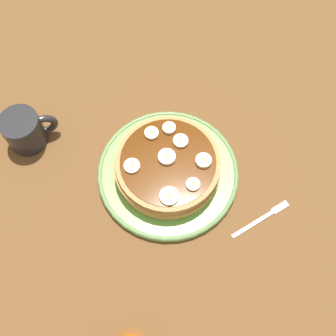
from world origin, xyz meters
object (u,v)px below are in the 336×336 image
object	(u,v)px
banana_slice_0	(169,156)
banana_slice_2	(193,184)
banana_slice_3	(181,141)
banana_slice_4	(169,196)
banana_slice_5	(169,128)
pancake_stack	(168,167)
plate	(168,173)
banana_slice_6	(203,161)
coffee_mug	(25,130)
banana_slice_7	(152,133)
banana_slice_1	(132,166)
fork	(264,217)

from	to	relation	value
banana_slice_0	banana_slice_2	world-z (taller)	banana_slice_0
banana_slice_3	banana_slice_4	distance (cm)	11.32
banana_slice_5	pancake_stack	bearing A→B (deg)	-111.34
plate	pancake_stack	xyz separation A→B (cm)	(-0.07, -0.15, 2.91)
plate	banana_slice_5	xyz separation A→B (cm)	(2.48, 6.37, 5.71)
banana_slice_4	banana_slice_6	xyz separation A→B (cm)	(8.30, 4.39, 0.15)
pancake_stack	coffee_mug	distance (cm)	29.60
pancake_stack	banana_slice_7	world-z (taller)	banana_slice_7
banana_slice_4	coffee_mug	distance (cm)	32.49
banana_slice_0	pancake_stack	bearing A→B (deg)	-122.21
banana_slice_6	banana_slice_7	distance (cm)	11.36
banana_slice_1	pancake_stack	bearing A→B (deg)	-11.07
banana_slice_3	banana_slice_5	world-z (taller)	same
banana_slice_2	fork	world-z (taller)	banana_slice_2
banana_slice_2	banana_slice_1	bearing A→B (deg)	142.27
banana_slice_0	fork	world-z (taller)	banana_slice_0
banana_slice_3	fork	size ratio (longest dim) A/B	0.23
banana_slice_2	pancake_stack	bearing A→B (deg)	114.67
banana_slice_1	banana_slice_5	distance (cm)	10.53
banana_slice_4	banana_slice_5	world-z (taller)	banana_slice_5
banana_slice_1	coffee_mug	xyz separation A→B (cm)	(-17.52, 15.89, -2.58)
plate	banana_slice_3	world-z (taller)	banana_slice_3
plate	banana_slice_4	xyz separation A→B (cm)	(-2.16, -6.73, 5.62)
banana_slice_7	banana_slice_2	bearing A→B (deg)	-73.57
banana_slice_1	banana_slice_7	world-z (taller)	same
banana_slice_5	banana_slice_7	xyz separation A→B (cm)	(-3.53, 0.09, -0.04)
banana_slice_7	fork	size ratio (longest dim) A/B	0.21
banana_slice_7	fork	xyz separation A→B (cm)	(15.27, -21.07, -6.27)
banana_slice_4	banana_slice_0	bearing A→B (deg)	70.55
plate	banana_slice_2	distance (cm)	8.68
banana_slice_3	banana_slice_7	distance (cm)	5.80
pancake_stack	banana_slice_6	distance (cm)	7.18
banana_slice_4	banana_slice_7	bearing A→B (deg)	85.19
banana_slice_1	banana_slice_6	xyz separation A→B (cm)	(12.80, -3.47, 0.12)
plate	fork	xyz separation A→B (cm)	(14.22, -14.62, -0.60)
plate	banana_slice_0	xyz separation A→B (cm)	(0.45, 0.68, 5.74)
pancake_stack	banana_slice_2	size ratio (longest dim) A/B	7.96
fork	banana_slice_5	bearing A→B (deg)	119.23
banana_slice_2	banana_slice_7	world-z (taller)	same
pancake_stack	banana_slice_3	world-z (taller)	banana_slice_3
banana_slice_0	banana_slice_3	xyz separation A→B (cm)	(3.15, 2.33, -0.05)
banana_slice_1	coffee_mug	bearing A→B (deg)	137.79
plate	pancake_stack	world-z (taller)	pancake_stack
plate	coffee_mug	world-z (taller)	coffee_mug
plate	banana_slice_2	world-z (taller)	banana_slice_2
pancake_stack	banana_slice_3	xyz separation A→B (cm)	(3.68, 3.16, 2.77)
pancake_stack	coffee_mug	bearing A→B (deg)	144.52
coffee_mug	banana_slice_5	bearing A→B (deg)	-21.79
banana_slice_3	banana_slice_6	size ratio (longest dim) A/B	0.96
banana_slice_2	banana_slice_4	world-z (taller)	same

